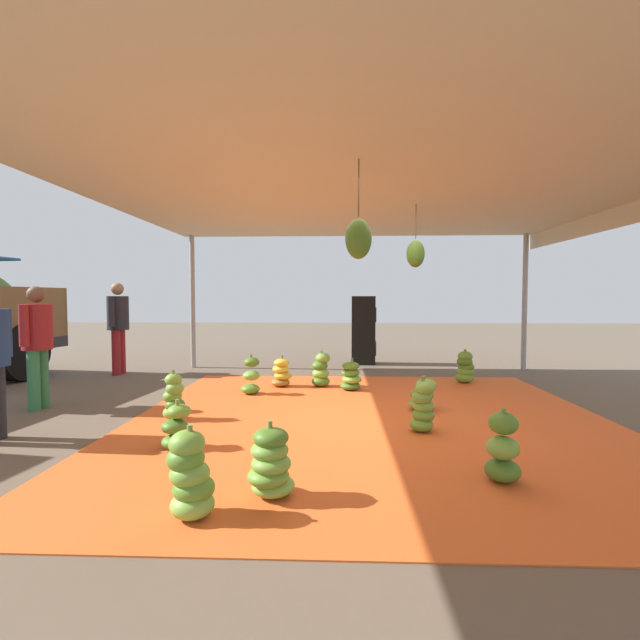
{
  "coord_description": "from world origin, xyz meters",
  "views": [
    {
      "loc": [
        -5.16,
        0.38,
        1.42
      ],
      "look_at": [
        0.64,
        0.6,
        1.13
      ],
      "focal_mm": 25.22,
      "sensor_mm": 36.0,
      "label": 1
    }
  ],
  "objects_px": {
    "banana_bunch_0": "(423,396)",
    "worker_2": "(118,321)",
    "banana_bunch_4": "(423,408)",
    "banana_bunch_3": "(465,368)",
    "banana_bunch_7": "(174,398)",
    "speaker_stack": "(364,330)",
    "banana_bunch_8": "(351,377)",
    "banana_bunch_2": "(251,377)",
    "banana_bunch_9": "(321,371)",
    "banana_bunch_5": "(281,373)",
    "banana_bunch_6": "(503,450)",
    "banana_bunch_10": "(271,465)",
    "banana_bunch_1": "(177,428)",
    "banana_bunch_11": "(190,476)",
    "worker_1": "(37,338)"
  },
  "relations": [
    {
      "from": "banana_bunch_2",
      "to": "banana_bunch_1",
      "type": "bearing_deg",
      "value": 174.12
    },
    {
      "from": "banana_bunch_4",
      "to": "banana_bunch_9",
      "type": "xyz_separation_m",
      "value": [
        2.36,
        1.16,
        -0.0
      ]
    },
    {
      "from": "banana_bunch_0",
      "to": "banana_bunch_6",
      "type": "xyz_separation_m",
      "value": [
        -2.16,
        -0.2,
        0.06
      ]
    },
    {
      "from": "banana_bunch_6",
      "to": "banana_bunch_8",
      "type": "xyz_separation_m",
      "value": [
        3.37,
        1.06,
        -0.04
      ]
    },
    {
      "from": "banana_bunch_10",
      "to": "banana_bunch_11",
      "type": "distance_m",
      "value": 0.56
    },
    {
      "from": "speaker_stack",
      "to": "banana_bunch_8",
      "type": "bearing_deg",
      "value": 172.64
    },
    {
      "from": "banana_bunch_4",
      "to": "banana_bunch_3",
      "type": "bearing_deg",
      "value": -23.81
    },
    {
      "from": "banana_bunch_8",
      "to": "worker_1",
      "type": "height_order",
      "value": "worker_1"
    },
    {
      "from": "banana_bunch_11",
      "to": "speaker_stack",
      "type": "distance_m",
      "value": 7.0
    },
    {
      "from": "banana_bunch_5",
      "to": "banana_bunch_9",
      "type": "height_order",
      "value": "banana_bunch_9"
    },
    {
      "from": "banana_bunch_5",
      "to": "worker_2",
      "type": "distance_m",
      "value": 3.42
    },
    {
      "from": "banana_bunch_0",
      "to": "banana_bunch_9",
      "type": "bearing_deg",
      "value": 41.88
    },
    {
      "from": "banana_bunch_4",
      "to": "banana_bunch_10",
      "type": "height_order",
      "value": "banana_bunch_4"
    },
    {
      "from": "banana_bunch_0",
      "to": "banana_bunch_7",
      "type": "xyz_separation_m",
      "value": [
        -0.52,
        2.96,
        0.07
      ]
    },
    {
      "from": "banana_bunch_11",
      "to": "worker_1",
      "type": "relative_size",
      "value": 0.38
    },
    {
      "from": "banana_bunch_4",
      "to": "speaker_stack",
      "type": "xyz_separation_m",
      "value": [
        4.9,
        0.33,
        0.47
      ]
    },
    {
      "from": "banana_bunch_4",
      "to": "speaker_stack",
      "type": "relative_size",
      "value": 0.4
    },
    {
      "from": "banana_bunch_1",
      "to": "banana_bunch_2",
      "type": "height_order",
      "value": "banana_bunch_2"
    },
    {
      "from": "worker_2",
      "to": "banana_bunch_10",
      "type": "bearing_deg",
      "value": -144.58
    },
    {
      "from": "banana_bunch_4",
      "to": "speaker_stack",
      "type": "height_order",
      "value": "speaker_stack"
    },
    {
      "from": "banana_bunch_6",
      "to": "banana_bunch_7",
      "type": "relative_size",
      "value": 0.98
    },
    {
      "from": "banana_bunch_0",
      "to": "banana_bunch_1",
      "type": "bearing_deg",
      "value": 120.31
    },
    {
      "from": "banana_bunch_7",
      "to": "banana_bunch_3",
      "type": "bearing_deg",
      "value": -59.19
    },
    {
      "from": "banana_bunch_5",
      "to": "banana_bunch_6",
      "type": "relative_size",
      "value": 0.88
    },
    {
      "from": "banana_bunch_0",
      "to": "banana_bunch_4",
      "type": "distance_m",
      "value": 0.9
    },
    {
      "from": "banana_bunch_5",
      "to": "banana_bunch_9",
      "type": "xyz_separation_m",
      "value": [
        0.03,
        -0.63,
        0.04
      ]
    },
    {
      "from": "banana_bunch_7",
      "to": "banana_bunch_8",
      "type": "distance_m",
      "value": 2.72
    },
    {
      "from": "banana_bunch_7",
      "to": "banana_bunch_9",
      "type": "xyz_separation_m",
      "value": [
        2.0,
        -1.63,
        -0.0
      ]
    },
    {
      "from": "banana_bunch_0",
      "to": "banana_bunch_2",
      "type": "bearing_deg",
      "value": 69.4
    },
    {
      "from": "banana_bunch_7",
      "to": "banana_bunch_8",
      "type": "xyz_separation_m",
      "value": [
        1.73,
        -2.1,
        -0.05
      ]
    },
    {
      "from": "worker_1",
      "to": "speaker_stack",
      "type": "height_order",
      "value": "worker_1"
    },
    {
      "from": "worker_1",
      "to": "banana_bunch_0",
      "type": "bearing_deg",
      "value": -89.01
    },
    {
      "from": "banana_bunch_4",
      "to": "banana_bunch_8",
      "type": "bearing_deg",
      "value": 18.39
    },
    {
      "from": "banana_bunch_4",
      "to": "banana_bunch_9",
      "type": "height_order",
      "value": "banana_bunch_4"
    },
    {
      "from": "banana_bunch_0",
      "to": "banana_bunch_7",
      "type": "bearing_deg",
      "value": 100.04
    },
    {
      "from": "banana_bunch_5",
      "to": "banana_bunch_7",
      "type": "relative_size",
      "value": 0.86
    },
    {
      "from": "banana_bunch_10",
      "to": "worker_1",
      "type": "bearing_deg",
      "value": 53.95
    },
    {
      "from": "speaker_stack",
      "to": "banana_bunch_5",
      "type": "bearing_deg",
      "value": 150.44
    },
    {
      "from": "banana_bunch_0",
      "to": "banana_bunch_2",
      "type": "relative_size",
      "value": 0.75
    },
    {
      "from": "banana_bunch_3",
      "to": "banana_bunch_4",
      "type": "bearing_deg",
      "value": 156.19
    },
    {
      "from": "speaker_stack",
      "to": "banana_bunch_3",
      "type": "bearing_deg",
      "value": -144.31
    },
    {
      "from": "banana_bunch_9",
      "to": "worker_2",
      "type": "relative_size",
      "value": 0.33
    },
    {
      "from": "banana_bunch_7",
      "to": "worker_2",
      "type": "xyz_separation_m",
      "value": [
        3.04,
        2.15,
        0.73
      ]
    },
    {
      "from": "banana_bunch_2",
      "to": "banana_bunch_11",
      "type": "bearing_deg",
      "value": -175.12
    },
    {
      "from": "banana_bunch_0",
      "to": "worker_2",
      "type": "bearing_deg",
      "value": 63.79
    },
    {
      "from": "banana_bunch_2",
      "to": "banana_bunch_8",
      "type": "height_order",
      "value": "banana_bunch_2"
    },
    {
      "from": "banana_bunch_1",
      "to": "banana_bunch_11",
      "type": "height_order",
      "value": "banana_bunch_11"
    },
    {
      "from": "banana_bunch_5",
      "to": "speaker_stack",
      "type": "distance_m",
      "value": 2.99
    },
    {
      "from": "banana_bunch_9",
      "to": "banana_bunch_10",
      "type": "xyz_separation_m",
      "value": [
        -3.98,
        0.21,
        -0.01
      ]
    },
    {
      "from": "banana_bunch_9",
      "to": "banana_bunch_10",
      "type": "bearing_deg",
      "value": 176.96
    }
  ]
}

